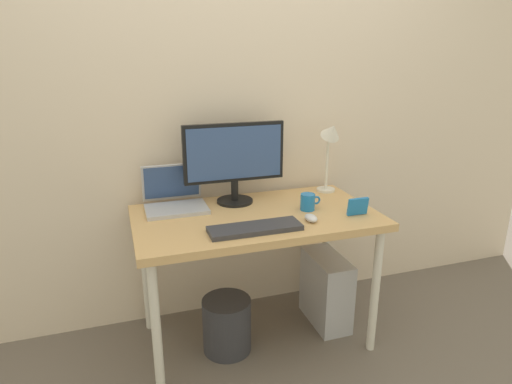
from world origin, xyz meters
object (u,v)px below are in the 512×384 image
desk (256,227)px  desk_lamp (331,142)px  photo_frame (358,206)px  coffee_mug (308,202)px  computer_tower (326,290)px  mouse (311,218)px  laptop (175,197)px  keyboard (255,228)px  monitor (234,158)px  wastebasket (227,325)px

desk → desk_lamp: 0.68m
desk → photo_frame: size_ratio=11.32×
coffee_mug → computer_tower: (0.16, 0.05, -0.58)m
desk → mouse: size_ratio=13.83×
laptop → keyboard: bearing=-54.7°
monitor → coffee_mug: (0.33, -0.24, -0.21)m
desk → photo_frame: (0.49, -0.18, 0.12)m
desk_lamp → wastebasket: bearing=-159.6°
laptop → photo_frame: bearing=-25.2°
keyboard → laptop: bearing=125.3°
mouse → desk: bearing=141.9°
mouse → computer_tower: bearing=43.3°
keyboard → wastebasket: (-0.11, 0.16, -0.61)m
computer_tower → photo_frame: bearing=-77.2°
laptop → photo_frame: 0.96m
monitor → laptop: size_ratio=1.73×
photo_frame → desk: bearing=160.0°
desk_lamp → wastebasket: size_ratio=1.45×
monitor → photo_frame: size_ratio=5.04×
desk_lamp → mouse: 0.57m
monitor → keyboard: 0.49m
laptop → computer_tower: size_ratio=0.76×
wastebasket → photo_frame: bearing=-11.1°
desk_lamp → laptop: bearing=178.9°
computer_tower → mouse: bearing=-136.7°
desk → wastebasket: 0.56m
keyboard → computer_tower: size_ratio=1.05×
coffee_mug → keyboard: bearing=-152.6°
desk → computer_tower: desk is taller
keyboard → coffee_mug: (0.35, 0.18, 0.03)m
photo_frame → computer_tower: photo_frame is taller
desk → mouse: bearing=-38.1°
monitor → keyboard: bearing=-92.7°
laptop → wastebasket: size_ratio=1.07×
laptop → coffee_mug: (0.66, -0.26, -0.01)m
wastebasket → laptop: bearing=126.1°
coffee_mug → wastebasket: size_ratio=0.37×
photo_frame → mouse: bearing=-179.8°
photo_frame → coffee_mug: bearing=143.3°
keyboard → desk_lamp: bearing=35.3°
laptop → monitor: bearing=-3.0°
mouse → computer_tower: size_ratio=0.21×
mouse → keyboard: bearing=-174.7°
monitor → photo_frame: monitor is taller
computer_tower → coffee_mug: bearing=-163.7°
laptop → desk_lamp: (0.91, -0.02, 0.25)m
coffee_mug → wastebasket: 0.79m
coffee_mug → photo_frame: bearing=-36.7°
desk_lamp → wastebasket: desk_lamp is taller
laptop → wastebasket: laptop is taller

